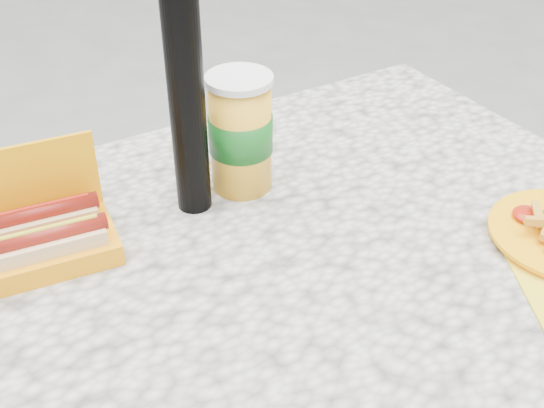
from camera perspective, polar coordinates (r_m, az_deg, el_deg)
picnic_table at (r=0.98m, az=-1.94°, el=-9.91°), size 1.20×0.80×0.75m
hotdog_box at (r=0.95m, az=-18.43°, el=-2.56°), size 0.19×0.14×0.15m
soda_cup at (r=1.01m, az=-2.64°, el=5.96°), size 0.10×0.10×0.18m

